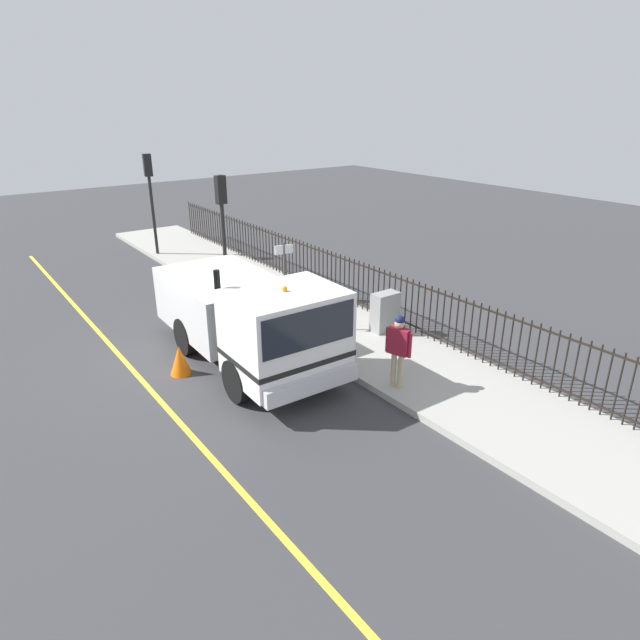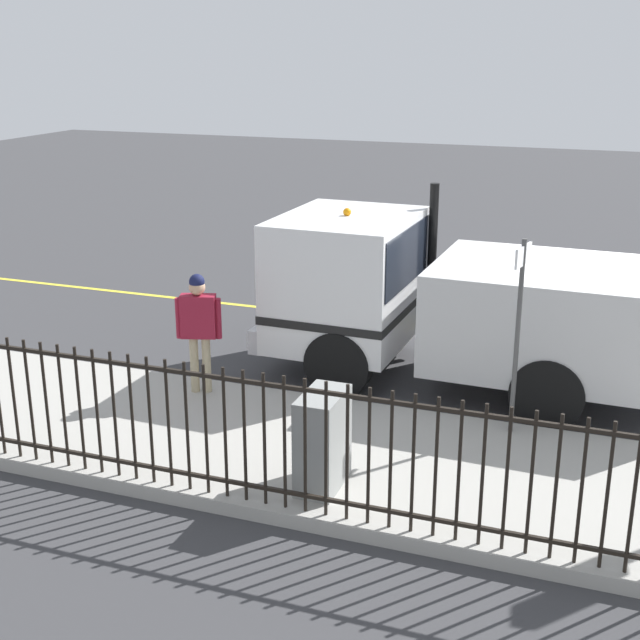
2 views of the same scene
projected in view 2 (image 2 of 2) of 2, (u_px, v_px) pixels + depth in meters
ground_plane at (576, 386)px, 12.52m from camera, size 60.76×60.76×0.00m
sidewalk_slab at (552, 493)px, 9.37m from camera, size 3.07×27.62×0.16m
lane_marking at (585, 343)px, 14.30m from camera, size 0.12×24.86×0.01m
work_truck at (446, 296)px, 12.30m from camera, size 2.52×6.06×2.75m
worker_standing at (199, 321)px, 11.61m from camera, size 0.35×0.60×1.68m
iron_fence at (543, 485)px, 7.88m from camera, size 0.04×23.51×1.47m
utility_cabinet at (323, 440)px, 9.22m from camera, size 0.75×0.41×1.08m
traffic_cone at (507, 331)px, 13.80m from camera, size 0.50×0.50×0.71m
street_sign at (519, 315)px, 10.24m from camera, size 0.50×0.13×2.44m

